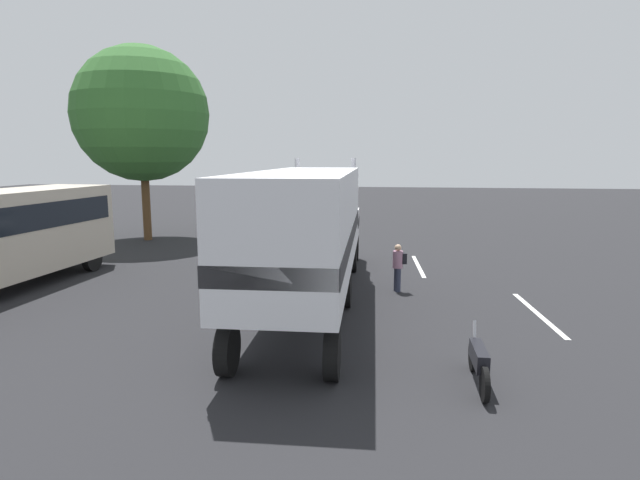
{
  "coord_description": "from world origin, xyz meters",
  "views": [
    {
      "loc": [
        -21.12,
        -2.39,
        4.51
      ],
      "look_at": [
        -3.15,
        0.18,
        1.6
      ],
      "focal_mm": 28.81,
      "sensor_mm": 36.0,
      "label": 1
    }
  ],
  "objects_px": {
    "motorcycle": "(479,362)",
    "tree_left": "(141,114)",
    "semi_truck": "(310,224)",
    "person_bystander": "(398,266)"
  },
  "relations": [
    {
      "from": "motorcycle",
      "to": "tree_left",
      "type": "xyz_separation_m",
      "value": [
        16.5,
        15.25,
        6.34
      ]
    },
    {
      "from": "tree_left",
      "to": "semi_truck",
      "type": "bearing_deg",
      "value": -135.87
    },
    {
      "from": "motorcycle",
      "to": "semi_truck",
      "type": "bearing_deg",
      "value": 39.47
    },
    {
      "from": "person_bystander",
      "to": "tree_left",
      "type": "bearing_deg",
      "value": 55.72
    },
    {
      "from": "tree_left",
      "to": "person_bystander",
      "type": "bearing_deg",
      "value": -124.28
    },
    {
      "from": "person_bystander",
      "to": "motorcycle",
      "type": "xyz_separation_m",
      "value": [
        -7.16,
        -1.55,
        -0.41
      ]
    },
    {
      "from": "semi_truck",
      "to": "person_bystander",
      "type": "relative_size",
      "value": 8.75
    },
    {
      "from": "semi_truck",
      "to": "person_bystander",
      "type": "height_order",
      "value": "semi_truck"
    },
    {
      "from": "motorcycle",
      "to": "tree_left",
      "type": "relative_size",
      "value": 0.2
    },
    {
      "from": "semi_truck",
      "to": "motorcycle",
      "type": "xyz_separation_m",
      "value": [
        -5.15,
        -4.24,
        -2.04
      ]
    }
  ]
}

